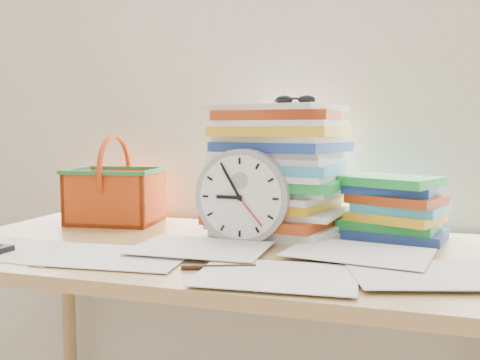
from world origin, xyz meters
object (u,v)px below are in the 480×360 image
(desk, at_px, (220,277))
(paper_stack, at_px, (280,170))
(basket, at_px, (115,180))
(clock, at_px, (243,196))
(book_stack, at_px, (397,208))

(desk, distance_m, paper_stack, 0.34)
(desk, bearing_deg, basket, 152.24)
(desk, relative_size, basket, 5.33)
(clock, bearing_deg, book_stack, 24.90)
(book_stack, bearing_deg, desk, -150.91)
(clock, bearing_deg, paper_stack, 67.69)
(paper_stack, relative_size, book_stack, 1.27)
(basket, bearing_deg, book_stack, -6.22)
(paper_stack, bearing_deg, basket, 178.36)
(desk, relative_size, clock, 5.95)
(paper_stack, bearing_deg, book_stack, 4.34)
(desk, relative_size, paper_stack, 4.04)
(clock, height_order, basket, basket)
(paper_stack, xyz_separation_m, book_stack, (0.30, 0.02, -0.09))
(desk, distance_m, clock, 0.20)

